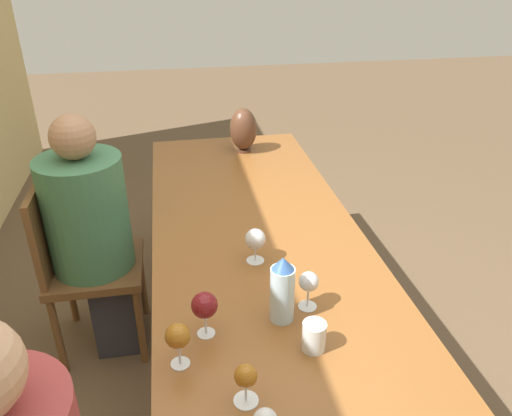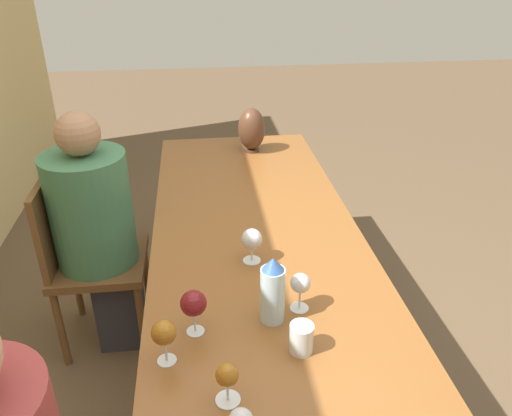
# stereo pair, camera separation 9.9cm
# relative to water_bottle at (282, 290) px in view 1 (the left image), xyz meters

# --- Properties ---
(ground_plane) EXTENTS (14.00, 14.00, 0.00)m
(ground_plane) POSITION_rel_water_bottle_xyz_m (0.30, -0.02, -0.87)
(ground_plane) COLOR brown
(dining_table) EXTENTS (2.90, 0.89, 0.76)m
(dining_table) POSITION_rel_water_bottle_xyz_m (0.30, -0.02, -0.18)
(dining_table) COLOR brown
(dining_table) RESTS_ON ground_plane
(water_bottle) EXTENTS (0.08, 0.08, 0.24)m
(water_bottle) POSITION_rel_water_bottle_xyz_m (0.00, 0.00, 0.00)
(water_bottle) COLOR silver
(water_bottle) RESTS_ON dining_table
(water_tumbler) EXTENTS (0.07, 0.07, 0.10)m
(water_tumbler) POSITION_rel_water_bottle_xyz_m (-0.15, -0.06, -0.07)
(water_tumbler) COLOR silver
(water_tumbler) RESTS_ON dining_table
(vase) EXTENTS (0.16, 0.16, 0.26)m
(vase) POSITION_rel_water_bottle_xyz_m (1.50, -0.11, 0.02)
(vase) COLOR #4C2D1E
(vase) RESTS_ON dining_table
(wine_glass_0) EXTENTS (0.08, 0.08, 0.16)m
(wine_glass_0) POSITION_rel_water_bottle_xyz_m (-0.03, 0.25, -0.00)
(wine_glass_0) COLOR silver
(wine_glass_0) RESTS_ON dining_table
(wine_glass_1) EXTENTS (0.08, 0.08, 0.14)m
(wine_glass_1) POSITION_rel_water_bottle_xyz_m (0.35, 0.03, -0.02)
(wine_glass_1) COLOR silver
(wine_glass_1) RESTS_ON dining_table
(wine_glass_3) EXTENTS (0.07, 0.07, 0.15)m
(wine_glass_3) POSITION_rel_water_bottle_xyz_m (-0.15, 0.34, -0.01)
(wine_glass_3) COLOR silver
(wine_glass_3) RESTS_ON dining_table
(wine_glass_4) EXTENTS (0.07, 0.07, 0.12)m
(wine_glass_4) POSITION_rel_water_bottle_xyz_m (-0.31, 0.17, -0.03)
(wine_glass_4) COLOR silver
(wine_glass_4) RESTS_ON dining_table
(wine_glass_5) EXTENTS (0.07, 0.07, 0.14)m
(wine_glass_5) POSITION_rel_water_bottle_xyz_m (0.04, -0.10, -0.01)
(wine_glass_5) COLOR silver
(wine_glass_5) RESTS_ON dining_table
(chair_far) EXTENTS (0.44, 0.44, 0.91)m
(chair_far) POSITION_rel_water_bottle_xyz_m (0.86, 0.79, -0.37)
(chair_far) COLOR brown
(chair_far) RESTS_ON ground_plane
(person_far) EXTENTS (0.38, 0.38, 1.22)m
(person_far) POSITION_rel_water_bottle_xyz_m (0.86, 0.70, -0.22)
(person_far) COLOR #2D2D38
(person_far) RESTS_ON ground_plane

